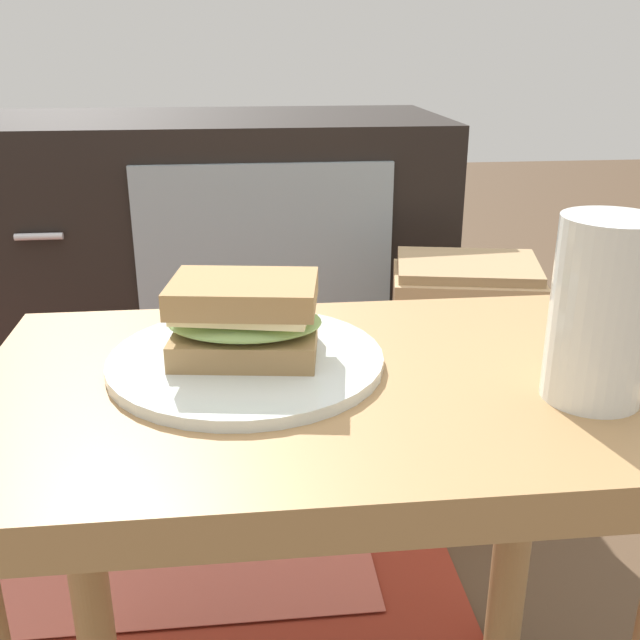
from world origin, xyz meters
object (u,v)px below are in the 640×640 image
plate (246,360)px  beer_glass (601,315)px  sandwich_front (245,319)px  tv_cabinet (205,260)px  paper_bag (460,379)px

plate → beer_glass: (0.26, -0.09, 0.06)m
sandwich_front → beer_glass: beer_glass is taller
plate → sandwich_front: bearing=45.0°
tv_cabinet → paper_bag: 0.61m
plate → paper_bag: (0.35, 0.49, -0.27)m
sandwich_front → paper_bag: 0.67m
sandwich_front → paper_bag: size_ratio=0.35×
beer_glass → paper_bag: (0.08, 0.58, -0.33)m
plate → sandwich_front: sandwich_front is taller
tv_cabinet → plate: size_ratio=4.13×
tv_cabinet → beer_glass: (0.34, -1.01, 0.24)m
tv_cabinet → plate: 0.94m
plate → beer_glass: beer_glass is taller
tv_cabinet → sandwich_front: size_ratio=6.90×
plate → beer_glass: size_ratio=1.64×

